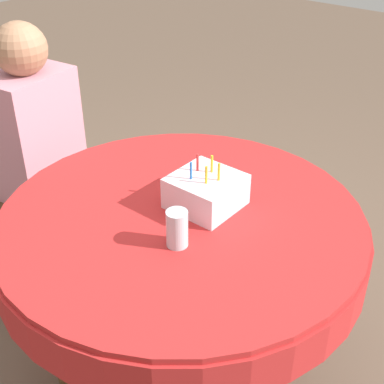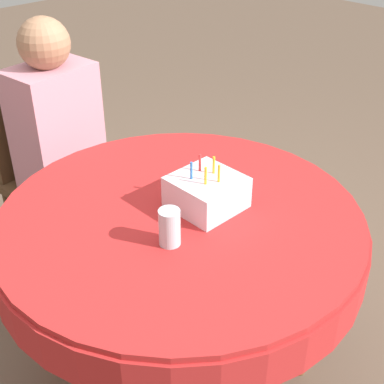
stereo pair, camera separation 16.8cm
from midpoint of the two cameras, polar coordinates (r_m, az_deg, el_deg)
ground_plane at (r=2.20m, az=1.26°, el=-18.46°), size 12.00×12.00×0.00m
dining_table at (r=1.74m, az=1.51°, el=-4.69°), size 1.18×1.18×0.74m
chair at (r=2.50m, az=-12.77°, el=2.25°), size 0.48×0.48×0.89m
person at (r=2.33m, az=-11.94°, el=6.41°), size 0.36×0.36×1.18m
birthday_cake at (r=1.70m, az=4.39°, el=-0.10°), size 0.20×0.20×0.16m
drinking_glass at (r=1.53m, az=0.73°, el=-3.89°), size 0.06×0.06×0.11m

